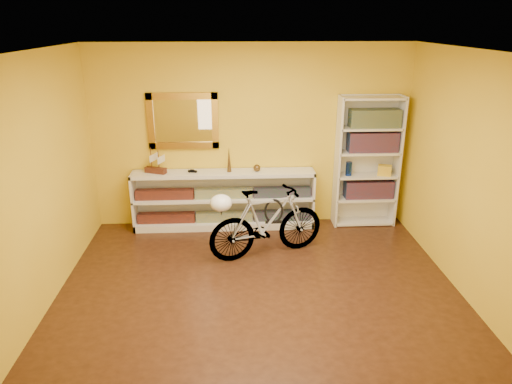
{
  "coord_description": "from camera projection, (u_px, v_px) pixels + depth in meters",
  "views": [
    {
      "loc": [
        -0.27,
        -4.49,
        2.88
      ],
      "look_at": [
        0.0,
        0.7,
        0.95
      ],
      "focal_mm": 32.75,
      "sensor_mm": 36.0,
      "label": 1
    }
  ],
  "objects": [
    {
      "name": "helmet",
      "position": [
        221.0,
        203.0,
        5.59
      ],
      "size": [
        0.27,
        0.26,
        0.2
      ],
      "primitive_type": "ellipsoid",
      "color": "white",
      "rests_on": "bicycle"
    },
    {
      "name": "travel_mug",
      "position": [
        349.0,
        169.0,
        6.69
      ],
      "size": [
        0.09,
        0.09,
        0.2
      ],
      "primitive_type": "cylinder",
      "color": "navy",
      "rests_on": "bookcase"
    },
    {
      "name": "book_row_a",
      "position": [
        368.0,
        189.0,
        6.84
      ],
      "size": [
        0.7,
        0.22,
        0.26
      ],
      "primitive_type": "cube",
      "color": "maroon",
      "rests_on": "bookcase"
    },
    {
      "name": "bicycle",
      "position": [
        267.0,
        222.0,
        5.92
      ],
      "size": [
        0.87,
        1.61,
        0.92
      ],
      "primitive_type": "imported",
      "rotation": [
        0.0,
        0.0,
        1.88
      ],
      "color": "silver",
      "rests_on": "floor"
    },
    {
      "name": "bronze_ornament",
      "position": [
        229.0,
        159.0,
        6.54
      ],
      "size": [
        0.06,
        0.06,
        0.36
      ],
      "primitive_type": "cone",
      "color": "#533B1C",
      "rests_on": "console_unit"
    },
    {
      "name": "gilt_mirror",
      "position": [
        183.0,
        121.0,
        6.47
      ],
      "size": [
        0.98,
        0.06,
        0.78
      ],
      "primitive_type": "cube",
      "color": "olive",
      "rests_on": "back_wall"
    },
    {
      "name": "floor",
      "position": [
        259.0,
        294.0,
        5.22
      ],
      "size": [
        4.5,
        4.0,
        0.01
      ],
      "primitive_type": "cube",
      "color": "black",
      "rests_on": "ground"
    },
    {
      "name": "wall_socket",
      "position": [
        311.0,
        205.0,
        7.04
      ],
      "size": [
        0.09,
        0.02,
        0.09
      ],
      "primitive_type": "cube",
      "color": "silver",
      "rests_on": "back_wall"
    },
    {
      "name": "back_wall",
      "position": [
        251.0,
        137.0,
        6.64
      ],
      "size": [
        4.5,
        0.01,
        2.6
      ],
      "primitive_type": "cube",
      "color": "gold",
      "rests_on": "ground"
    },
    {
      "name": "red_tin",
      "position": [
        356.0,
        120.0,
        6.5
      ],
      "size": [
        0.17,
        0.17,
        0.19
      ],
      "primitive_type": "cube",
      "rotation": [
        0.0,
        0.0,
        -0.15
      ],
      "color": "maroon",
      "rests_on": "bookcase"
    },
    {
      "name": "book_row_b",
      "position": [
        373.0,
        142.0,
        6.59
      ],
      "size": [
        0.7,
        0.22,
        0.28
      ],
      "primitive_type": "cube",
      "color": "maroon",
      "rests_on": "bookcase"
    },
    {
      "name": "console_unit",
      "position": [
        224.0,
        200.0,
        6.75
      ],
      "size": [
        2.6,
        0.35,
        0.85
      ],
      "primitive_type": null,
      "color": "silver",
      "rests_on": "floor"
    },
    {
      "name": "decorative_orb",
      "position": [
        257.0,
        168.0,
        6.61
      ],
      "size": [
        0.1,
        0.1,
        0.1
      ],
      "primitive_type": "sphere",
      "color": "#533B1C",
      "rests_on": "console_unit"
    },
    {
      "name": "model_ship",
      "position": [
        155.0,
        160.0,
        6.49
      ],
      "size": [
        0.33,
        0.22,
        0.36
      ],
      "primitive_type": null,
      "rotation": [
        0.0,
        0.0,
        -0.38
      ],
      "color": "#3F1B11",
      "rests_on": "console_unit"
    },
    {
      "name": "right_wall",
      "position": [
        474.0,
        180.0,
        4.88
      ],
      "size": [
        0.01,
        4.0,
        2.6
      ],
      "primitive_type": "cube",
      "color": "gold",
      "rests_on": "ground"
    },
    {
      "name": "cd_row_upper",
      "position": [
        224.0,
        193.0,
        6.69
      ],
      "size": [
        2.5,
        0.13,
        0.14
      ],
      "primitive_type": "cube",
      "color": "navy",
      "rests_on": "console_unit"
    },
    {
      "name": "cd_row_lower",
      "position": [
        224.0,
        216.0,
        6.82
      ],
      "size": [
        2.5,
        0.13,
        0.14
      ],
      "primitive_type": "cube",
      "color": "black",
      "rests_on": "console_unit"
    },
    {
      "name": "book_row_c",
      "position": [
        375.0,
        118.0,
        6.47
      ],
      "size": [
        0.7,
        0.22,
        0.25
      ],
      "primitive_type": "cube",
      "color": "navy",
      "rests_on": "bookcase"
    },
    {
      "name": "left_wall",
      "position": [
        34.0,
        188.0,
        4.66
      ],
      "size": [
        0.01,
        4.0,
        2.6
      ],
      "primitive_type": "cube",
      "color": "gold",
      "rests_on": "ground"
    },
    {
      "name": "u_lock",
      "position": [
        274.0,
        211.0,
        5.9
      ],
      "size": [
        0.24,
        0.03,
        0.24
      ],
      "primitive_type": "torus",
      "rotation": [
        1.57,
        0.0,
        0.0
      ],
      "color": "black",
      "rests_on": "bicycle"
    },
    {
      "name": "toy_car",
      "position": [
        193.0,
        172.0,
        6.58
      ],
      "size": [
        0.0,
        0.0,
        0.0
      ],
      "primitive_type": "imported",
      "rotation": [
        0.0,
        0.0,
        1.43
      ],
      "color": "black",
      "rests_on": "console_unit"
    },
    {
      "name": "ceiling",
      "position": [
        260.0,
        51.0,
        4.31
      ],
      "size": [
        4.5,
        4.0,
        0.01
      ],
      "primitive_type": "cube",
      "color": "silver",
      "rests_on": "ground"
    },
    {
      "name": "yellow_bag",
      "position": [
        384.0,
        170.0,
        6.71
      ],
      "size": [
        0.22,
        0.18,
        0.15
      ],
      "primitive_type": "cube",
      "rotation": [
        0.0,
        0.0,
        -0.33
      ],
      "color": "gold",
      "rests_on": "bookcase"
    },
    {
      "name": "bookcase",
      "position": [
        367.0,
        162.0,
        6.69
      ],
      "size": [
        0.9,
        0.3,
        1.9
      ],
      "primitive_type": null,
      "color": "silver",
      "rests_on": "floor"
    }
  ]
}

